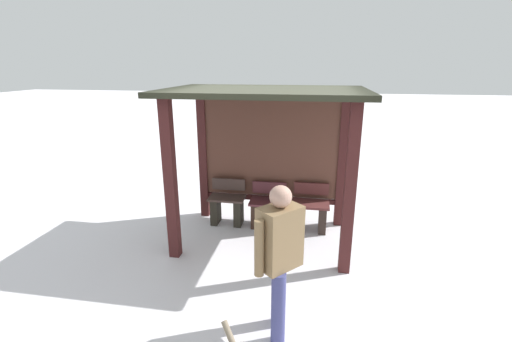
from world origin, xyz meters
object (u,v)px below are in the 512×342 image
Objects in this scene: bench_left_inside at (227,206)px; person_walking at (279,252)px; bench_right_inside at (310,212)px; bus_shelter at (267,130)px; bench_center_inside at (268,210)px.

person_walking is at bearing -64.87° from bench_left_inside.
bench_left_inside is 1.41m from bench_right_inside.
bench_right_inside is at bearing 83.70° from person_walking.
bench_center_inside is (0.00, 0.19, -1.40)m from bus_shelter.
bus_shelter is at bearing -15.18° from bench_left_inside.
bench_left_inside is 0.71m from bench_center_inside.
bus_shelter is at bearing -164.77° from bench_right_inside.
bench_left_inside is 1.01× the size of bench_right_inside.
bench_left_inside reaches higher than bench_center_inside.
bus_shelter is 3.82× the size of bench_center_inside.
person_walking is (0.44, -2.25, -0.77)m from bus_shelter.
bench_right_inside reaches higher than bench_center_inside.
bus_shelter is 1.57m from bench_left_inside.
person_walking is (0.44, -2.44, 0.63)m from bench_center_inside.
person_walking is at bearing -79.84° from bench_center_inside.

